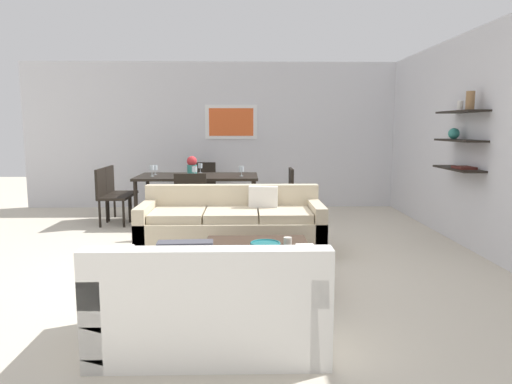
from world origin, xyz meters
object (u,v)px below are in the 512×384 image
wine_glass_left_near (152,168)px  loveseat_white (211,304)px  sofa_beige (232,227)px  dining_chair_head (203,184)px  dining_table (198,179)px  dining_chair_left_near (108,193)px  wine_glass_left_far (155,168)px  centerpiece_vase (192,166)px  wine_glass_head (200,166)px  decorative_bowl (265,245)px  dining_chair_left_far (116,189)px  wine_glass_right_near (241,169)px  coffee_table (257,266)px  dining_chair_right_near (284,192)px  wine_glass_foot (195,170)px  dining_chair_foot (191,199)px  candle_jar (288,241)px

wine_glass_left_near → loveseat_white: bearing=-73.7°
sofa_beige → dining_chair_head: (-0.60, 2.70, 0.21)m
dining_table → dining_chair_left_near: bearing=-170.6°
loveseat_white → dining_chair_head: size_ratio=1.76×
wine_glass_left_far → centerpiece_vase: (0.61, -0.12, 0.05)m
dining_table → wine_glass_head: bearing=90.0°
decorative_bowl → dining_chair_left_near: size_ratio=0.33×
centerpiece_vase → dining_chair_left_far: bearing=170.2°
wine_glass_right_near → coffee_table: bearing=-86.6°
decorative_bowl → wine_glass_left_far: wine_glass_left_far is taller
coffee_table → loveseat_white: bearing=-106.3°
dining_table → centerpiece_vase: 0.24m
dining_chair_right_near → wine_glass_right_near: size_ratio=5.57×
wine_glass_head → wine_glass_foot: wine_glass_foot is taller
dining_chair_foot → wine_glass_head: 1.39m
dining_chair_left_far → dining_chair_foot: bearing=-39.8°
centerpiece_vase → dining_table: bearing=-3.4°
wine_glass_head → sofa_beige: bearing=-75.1°
coffee_table → wine_glass_right_near: 3.03m
dining_chair_foot → wine_glass_head: (0.00, 1.35, 0.36)m
dining_chair_left_near → centerpiece_vase: (1.27, 0.23, 0.40)m
dining_chair_left_near → wine_glass_left_near: bearing=8.7°
dining_chair_foot → wine_glass_foot: bearing=90.0°
dining_chair_head → wine_glass_right_near: size_ratio=5.57×
candle_jar → dining_chair_foot: dining_chair_foot is taller
wine_glass_foot → decorative_bowl: bearing=-70.7°
wine_glass_left_far → centerpiece_vase: size_ratio=0.51×
coffee_table → wine_glass_right_near: (-0.17, 2.95, 0.67)m
coffee_table → candle_jar: size_ratio=12.47×
dining_chair_left_far → wine_glass_foot: (1.36, -0.66, 0.38)m
dining_table → wine_glass_left_near: wine_glass_left_near is taller
wine_glass_right_near → decorative_bowl: bearing=-85.3°
dining_chair_left_far → wine_glass_left_far: wine_glass_left_far is taller
coffee_table → dining_chair_left_near: dining_chair_left_near is taller
wine_glass_head → dining_chair_head: bearing=90.0°
sofa_beige → centerpiece_vase: bearing=110.8°
loveseat_white → wine_glass_foot: wine_glass_foot is taller
dining_table → dining_chair_left_far: size_ratio=2.16×
decorative_bowl → wine_glass_foot: bearing=109.3°
coffee_table → wine_glass_head: bearing=104.0°
coffee_table → dining_chair_head: size_ratio=1.15×
dining_chair_foot → dining_table: bearing=90.0°
sofa_beige → wine_glass_foot: size_ratio=12.25×
coffee_table → dining_chair_foot: bearing=112.0°
dining_chair_foot → wine_glass_right_near: (0.70, 0.78, 0.35)m
sofa_beige → wine_glass_left_near: bearing=127.8°
sofa_beige → dining_chair_head: dining_chair_head is taller
wine_glass_head → wine_glass_right_near: bearing=-38.9°
candle_jar → wine_glass_head: bearing=109.0°
coffee_table → decorative_bowl: bearing=-45.7°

